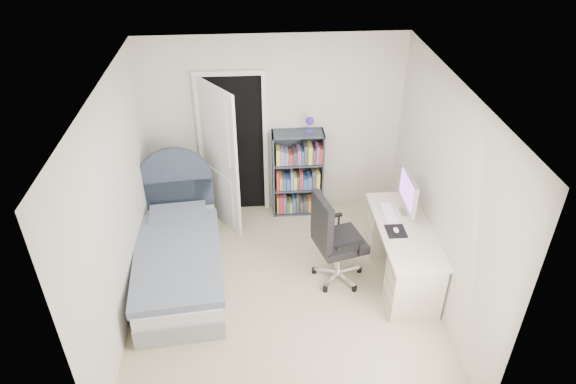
{
  "coord_description": "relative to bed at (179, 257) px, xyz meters",
  "views": [
    {
      "loc": [
        -0.28,
        -4.39,
        4.24
      ],
      "look_at": [
        0.09,
        0.44,
        1.1
      ],
      "focal_mm": 32.0,
      "sensor_mm": 36.0,
      "label": 1
    }
  ],
  "objects": [
    {
      "name": "bed",
      "position": [
        0.0,
        0.0,
        0.0
      ],
      "size": [
        1.14,
        2.13,
        1.26
      ],
      "color": "gray",
      "rests_on": "ground"
    },
    {
      "name": "desk",
      "position": [
        2.62,
        -0.22,
        0.12
      ],
      "size": [
        0.6,
        1.51,
        1.23
      ],
      "color": "beige",
      "rests_on": "ground"
    },
    {
      "name": "bookcase",
      "position": [
        1.54,
        1.27,
        0.29
      ],
      "size": [
        0.69,
        0.3,
        1.47
      ],
      "color": "#333B46",
      "rests_on": "ground"
    },
    {
      "name": "office_chair",
      "position": [
        1.79,
        -0.21,
        0.36
      ],
      "size": [
        0.65,
        0.67,
        1.18
      ],
      "color": "silver",
      "rests_on": "ground"
    },
    {
      "name": "floor_lamp",
      "position": [
        0.49,
        1.3,
        0.24
      ],
      "size": [
        0.18,
        0.18,
        1.28
      ],
      "color": "silver",
      "rests_on": "ground"
    },
    {
      "name": "room_shell",
      "position": [
        1.21,
        -0.38,
        0.96
      ],
      "size": [
        3.5,
        3.7,
        2.6
      ],
      "color": "tan",
      "rests_on": "ground"
    },
    {
      "name": "nightstand",
      "position": [
        -0.27,
        1.12,
        0.08
      ],
      "size": [
        0.38,
        0.38,
        0.57
      ],
      "color": "#DABB86",
      "rests_on": "ground"
    },
    {
      "name": "door",
      "position": [
        0.55,
        1.18,
        0.75
      ],
      "size": [
        0.92,
        0.7,
        2.06
      ],
      "color": "black",
      "rests_on": "ground"
    }
  ]
}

